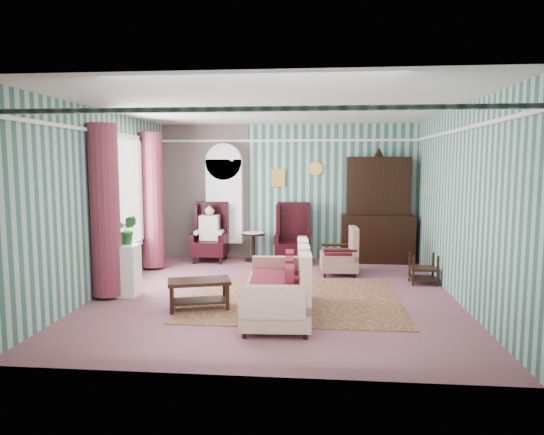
# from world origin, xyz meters

# --- Properties ---
(floor) EXTENTS (6.00, 6.00, 0.00)m
(floor) POSITION_xyz_m (0.00, 0.00, 0.00)
(floor) COLOR #894F5F
(floor) RESTS_ON ground
(room_shell) EXTENTS (5.53, 6.02, 2.91)m
(room_shell) POSITION_xyz_m (-0.62, 0.18, 2.01)
(room_shell) COLOR #36635A
(room_shell) RESTS_ON ground
(bookcase) EXTENTS (0.80, 0.28, 2.24)m
(bookcase) POSITION_xyz_m (-1.35, 2.84, 1.12)
(bookcase) COLOR silver
(bookcase) RESTS_ON floor
(dresser_hutch) EXTENTS (1.50, 0.56, 2.36)m
(dresser_hutch) POSITION_xyz_m (1.90, 2.72, 1.18)
(dresser_hutch) COLOR black
(dresser_hutch) RESTS_ON floor
(wingback_left) EXTENTS (0.76, 0.80, 1.25)m
(wingback_left) POSITION_xyz_m (-1.60, 2.45, 0.62)
(wingback_left) COLOR black
(wingback_left) RESTS_ON floor
(wingback_right) EXTENTS (0.76, 0.80, 1.25)m
(wingback_right) POSITION_xyz_m (0.15, 2.45, 0.62)
(wingback_right) COLOR black
(wingback_right) RESTS_ON floor
(seated_woman) EXTENTS (0.44, 0.40, 1.18)m
(seated_woman) POSITION_xyz_m (-1.60, 2.45, 0.59)
(seated_woman) COLOR white
(seated_woman) RESTS_ON floor
(round_side_table) EXTENTS (0.50, 0.50, 0.60)m
(round_side_table) POSITION_xyz_m (-0.70, 2.60, 0.30)
(round_side_table) COLOR black
(round_side_table) RESTS_ON floor
(nest_table) EXTENTS (0.45, 0.38, 0.54)m
(nest_table) POSITION_xyz_m (2.47, 0.90, 0.27)
(nest_table) COLOR black
(nest_table) RESTS_ON floor
(plant_stand) EXTENTS (0.55, 0.35, 0.80)m
(plant_stand) POSITION_xyz_m (-2.40, -0.30, 0.40)
(plant_stand) COLOR white
(plant_stand) RESTS_ON floor
(rug) EXTENTS (3.20, 2.60, 0.01)m
(rug) POSITION_xyz_m (0.30, -0.30, 0.01)
(rug) COLOR #4A181F
(rug) RESTS_ON floor
(sofa) EXTENTS (1.05, 1.98, 0.95)m
(sofa) POSITION_xyz_m (0.11, -1.11, 0.48)
(sofa) COLOR beige
(sofa) RESTS_ON floor
(floral_armchair) EXTENTS (0.79, 0.77, 0.96)m
(floral_armchair) POSITION_xyz_m (1.05, 1.50, 0.48)
(floral_armchair) COLOR beige
(floral_armchair) RESTS_ON floor
(coffee_table) EXTENTS (0.96, 0.69, 0.42)m
(coffee_table) POSITION_xyz_m (-1.01, -0.89, 0.21)
(coffee_table) COLOR black
(coffee_table) RESTS_ON floor
(potted_plant_a) EXTENTS (0.40, 0.36, 0.40)m
(potted_plant_a) POSITION_xyz_m (-2.51, -0.39, 1.00)
(potted_plant_a) COLOR #164818
(potted_plant_a) RESTS_ON plant_stand
(potted_plant_b) EXTENTS (0.29, 0.26, 0.45)m
(potted_plant_b) POSITION_xyz_m (-2.28, -0.21, 1.03)
(potted_plant_b) COLOR #285219
(potted_plant_b) RESTS_ON plant_stand
(potted_plant_c) EXTENTS (0.19, 0.19, 0.35)m
(potted_plant_c) POSITION_xyz_m (-2.42, -0.25, 0.97)
(potted_plant_c) COLOR #25571B
(potted_plant_c) RESTS_ON plant_stand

